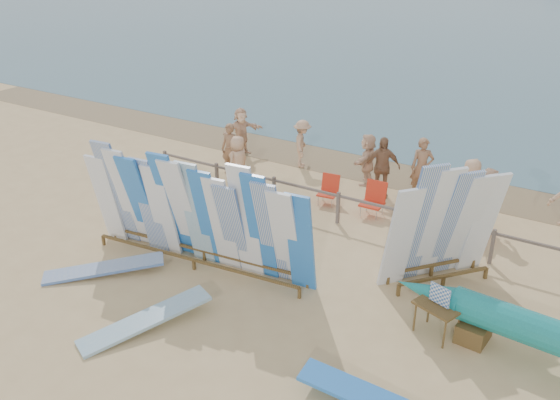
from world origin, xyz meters
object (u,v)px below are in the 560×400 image
Objects in this scene: stroller at (473,220)px; beachgoer_4 at (381,167)px; beachgoer_0 at (238,161)px; beachgoer_5 at (367,159)px; vendor_table at (437,319)px; beachgoer_6 at (469,190)px; side_surfboard_rack at (443,228)px; beachgoer_8 at (485,199)px; beachgoer_11 at (241,131)px; beachgoer_3 at (302,144)px; beach_chair_left at (328,195)px; main_surfboard_rack at (196,216)px; flat_board_e at (105,273)px; beachgoer_7 at (422,168)px; beach_chair_right at (372,206)px; flat_board_b at (146,327)px; beachgoer_1 at (230,149)px.

beachgoer_4 reaches higher than stroller.
beachgoer_0 is 3.93m from beachgoer_5.
beachgoer_6 is (-0.88, 5.29, 0.50)m from vendor_table.
beachgoer_8 is at bearing 36.53° from side_surfboard_rack.
beachgoer_11 reaches higher than beachgoer_0.
stroller is 0.60× the size of beachgoer_8.
vendor_table is 0.71× the size of beachgoer_0.
vendor_table is 0.71× the size of beachgoer_3.
beach_chair_left is 2.00m from beachgoer_5.
beachgoer_5 reaches higher than vendor_table.
beachgoer_0 is (-7.46, 3.99, 0.42)m from vendor_table.
beachgoer_5 is (-3.31, 0.88, -0.07)m from beachgoer_6.
beachgoer_3 is at bearing 161.05° from stroller.
main_surfboard_rack is 5.66m from vendor_table.
beach_chair_left is 0.52× the size of beachgoer_0.
beachgoer_6 reaches higher than flat_board_e.
beachgoer_7 is at bearing 131.08° from vendor_table.
beachgoer_7 is at bearing -12.10° from beachgoer_6.
beachgoer_4 is at bearing 64.64° from main_surfboard_rack.
beachgoer_3 is (-6.07, 1.87, 0.37)m from stroller.
beach_chair_right is at bearing 101.57° from beachgoer_0.
beachgoer_6 is 3.43m from beachgoer_5.
side_surfboard_rack is 2.79m from stroller.
flat_board_b is 1.72× the size of beachgoer_3.
beachgoer_0 is at bearing -177.54° from stroller.
beachgoer_4 is (2.10, 5.85, -0.37)m from main_surfboard_rack.
beachgoer_8 is (4.17, 0.66, 0.62)m from beach_chair_left.
flat_board_e is at bearing -141.71° from beachgoer_11.
vendor_table is 8.47m from beachgoer_0.
flat_board_b is 3.27× the size of beach_chair_left.
beach_chair_right is (-2.57, 2.34, -1.08)m from side_surfboard_rack.
vendor_table is at bearing -85.30° from stroller.
beach_chair_left is 0.53× the size of beachgoer_3.
beachgoer_6 reaches higher than beachgoer_1.
beachgoer_6 is (-0.36, 0.78, 0.45)m from stroller.
beachgoer_0 is (-1.89, 4.32, -0.49)m from main_surfboard_rack.
flat_board_b is at bearing 165.62° from beachgoer_3.
side_surfboard_rack is 3.23× the size of beach_chair_right.
beachgoer_7 is (0.68, 1.91, 0.61)m from beach_chair_right.
beachgoer_6 is at bearing -51.90° from beachgoer_7.
beachgoer_6 reaches higher than beachgoer_3.
flat_board_b is at bearing -129.57° from beachgoer_7.
beachgoer_8 is (0.14, 0.43, 0.45)m from stroller.
flat_board_e is at bearing -120.23° from beach_chair_left.
beachgoer_11 is (-8.95, 6.29, 0.45)m from vendor_table.
beachgoer_5 is (1.38, 6.50, -0.48)m from main_surfboard_rack.
side_surfboard_rack reaches higher than beachgoer_7.
beachgoer_8 reaches higher than flat_board_e.
main_surfboard_rack is at bearing -139.30° from beachgoer_4.
beachgoer_6 is 5.82m from beachgoer_3.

